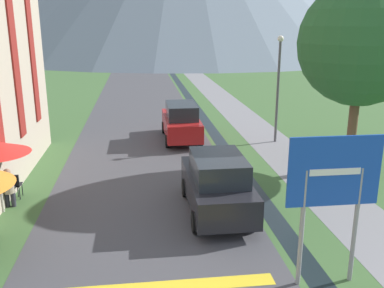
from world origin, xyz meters
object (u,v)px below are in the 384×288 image
(road_sign, at_px, (333,186))
(cafe_chair_far_left, at_px, (14,184))
(cafe_chair_far_right, at_px, (9,185))
(parked_car_near, at_px, (217,184))
(tree_by_path, at_px, (361,43))
(parked_car_far, at_px, (181,122))
(person_seated_near, at_px, (9,186))
(streetlamp, at_px, (278,80))

(road_sign, bearing_deg, cafe_chair_far_left, 144.58)
(cafe_chair_far_left, relative_size, cafe_chair_far_right, 1.00)
(parked_car_near, xyz_separation_m, tree_by_path, (5.91, 3.39, 3.90))
(parked_car_far, xyz_separation_m, person_seated_near, (-6.09, -7.25, -0.22))
(parked_car_near, distance_m, tree_by_path, 7.85)
(road_sign, distance_m, tree_by_path, 8.80)
(streetlamp, bearing_deg, cafe_chair_far_left, -151.66)
(road_sign, distance_m, cafe_chair_far_left, 10.02)
(parked_car_near, relative_size, streetlamp, 0.82)
(parked_car_near, bearing_deg, road_sign, -66.42)
(parked_car_near, distance_m, parked_car_far, 8.44)
(parked_car_near, height_order, parked_car_far, same)
(streetlamp, bearing_deg, tree_by_path, -68.04)
(tree_by_path, bearing_deg, parked_car_far, 140.57)
(parked_car_far, relative_size, cafe_chair_far_right, 5.05)
(parked_car_near, height_order, cafe_chair_far_right, parked_car_near)
(person_seated_near, xyz_separation_m, streetlamp, (10.56, 6.34, 2.28))
(cafe_chair_far_right, relative_size, streetlamp, 0.17)
(road_sign, xyz_separation_m, streetlamp, (2.54, 11.43, 0.70))
(parked_car_far, distance_m, streetlamp, 5.00)
(streetlamp, bearing_deg, parked_car_near, -119.42)
(parked_car_far, xyz_separation_m, streetlamp, (4.47, -0.91, 2.06))
(parked_car_far, height_order, cafe_chair_far_left, parked_car_far)
(parked_car_near, height_order, tree_by_path, tree_by_path)
(parked_car_near, bearing_deg, cafe_chair_far_right, 165.34)
(parked_car_near, height_order, streetlamp, streetlamp)
(parked_car_near, relative_size, tree_by_path, 0.57)
(person_seated_near, distance_m, tree_by_path, 13.09)
(cafe_chair_far_left, height_order, streetlamp, streetlamp)
(road_sign, relative_size, streetlamp, 0.67)
(road_sign, relative_size, tree_by_path, 0.47)
(tree_by_path, bearing_deg, streetlamp, 111.96)
(tree_by_path, bearing_deg, road_sign, -120.02)
(streetlamp, bearing_deg, road_sign, -102.55)
(parked_car_near, height_order, cafe_chair_far_left, parked_car_near)
(cafe_chair_far_right, relative_size, tree_by_path, 0.12)
(cafe_chair_far_right, distance_m, streetlamp, 12.43)
(cafe_chair_far_right, relative_size, person_seated_near, 0.68)
(person_seated_near, bearing_deg, parked_car_near, -10.66)
(parked_car_far, bearing_deg, person_seated_near, -130.03)
(cafe_chair_far_left, xyz_separation_m, tree_by_path, (12.25, 1.57, 4.30))
(parked_car_near, relative_size, parked_car_far, 0.95)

